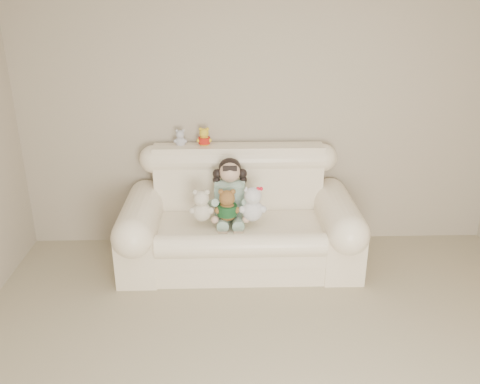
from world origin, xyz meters
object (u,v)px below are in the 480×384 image
brown_teddy (227,202)px  seated_child (230,189)px  cream_teddy (201,203)px  sofa (240,212)px  white_cat (253,200)px

brown_teddy → seated_child: bearing=104.2°
seated_child → cream_teddy: bearing=-136.0°
seated_child → brown_teddy: size_ratio=1.69×
sofa → brown_teddy: 0.23m
white_cat → seated_child: bearing=114.5°
seated_child → cream_teddy: seated_child is taller
brown_teddy → white_cat: size_ratio=0.90×
white_cat → cream_teddy: 0.44m
seated_child → cream_teddy: 0.32m
brown_teddy → white_cat: 0.22m
brown_teddy → white_cat: bearing=19.2°
seated_child → brown_teddy: bearing=-93.5°
brown_teddy → cream_teddy: 0.22m
brown_teddy → cream_teddy: bearing=-158.0°
cream_teddy → seated_child: bearing=50.1°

